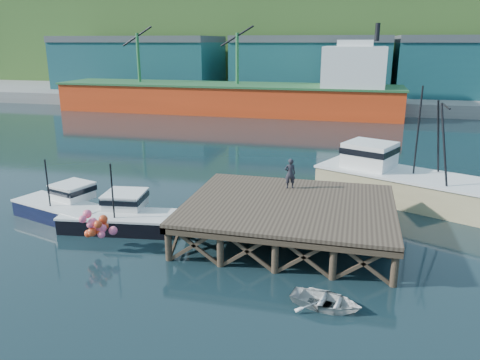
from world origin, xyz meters
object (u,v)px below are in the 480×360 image
(boat_navy, at_px, (63,205))
(boat_black, at_px, (121,216))
(dinghy, at_px, (326,301))
(trawler, at_px, (400,178))
(dockworker, at_px, (290,173))

(boat_navy, height_order, boat_black, boat_black)
(boat_navy, bearing_deg, boat_black, 8.08)
(boat_navy, xyz_separation_m, dinghy, (17.57, -6.84, -0.51))
(boat_navy, xyz_separation_m, trawler, (21.68, 8.95, 0.88))
(trawler, xyz_separation_m, dinghy, (-4.11, -15.79, -1.39))
(trawler, bearing_deg, dinghy, -80.32)
(trawler, height_order, dinghy, trawler)
(boat_black, distance_m, trawler, 19.70)
(boat_black, xyz_separation_m, trawler, (17.16, 9.64, 0.91))
(boat_navy, distance_m, dinghy, 18.86)
(dinghy, bearing_deg, boat_black, 76.51)
(boat_black, relative_size, dockworker, 3.79)
(trawler, xyz_separation_m, dockworker, (-7.24, -5.60, 1.39))
(trawler, relative_size, dinghy, 4.22)
(trawler, relative_size, dockworker, 6.75)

